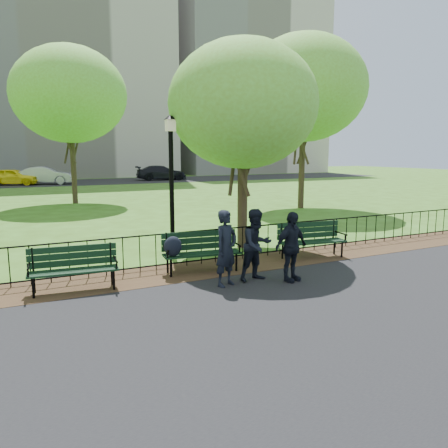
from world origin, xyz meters
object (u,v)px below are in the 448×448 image
lamppost (171,180)px  tree_near_e (243,105)px  sedan_dark (161,173)px  park_bench_main (189,247)px  tree_mid_e (304,88)px  sedan_silver (45,176)px  person_mid (257,245)px  tree_far_c (69,95)px  park_bench_right_a (311,236)px  park_bench_left_a (73,264)px  person_right (291,247)px  person_left (226,248)px  taxi (13,177)px

lamppost → tree_near_e: tree_near_e is taller
sedan_dark → park_bench_main: bearing=170.0°
tree_mid_e → sedan_silver: 25.98m
person_mid → sedan_dark: 35.63m
park_bench_main → tree_far_c: 16.99m
tree_near_e → person_mid: bearing=-113.7°
tree_near_e → person_mid: tree_near_e is taller
tree_mid_e → tree_near_e: bearing=-136.6°
park_bench_main → park_bench_right_a: size_ratio=1.01×
park_bench_left_a → person_mid: bearing=-10.0°
lamppost → tree_mid_e: bearing=35.4°
park_bench_left_a → person_mid: 3.91m
park_bench_left_a → tree_far_c: bearing=87.9°
person_mid → park_bench_right_a: bearing=19.0°
tree_far_c → park_bench_right_a: bearing=-76.5°
park_bench_main → park_bench_right_a: bearing=7.5°
person_right → lamppost: bearing=98.8°
park_bench_main → tree_mid_e: 14.12m
park_bench_right_a → person_right: size_ratio=1.22×
park_bench_main → sedan_dark: sedan_dark is taller
park_bench_left_a → tree_mid_e: bearing=41.8°
tree_far_c → sedan_silver: (-0.26, 15.92, -5.11)m
tree_far_c → sedan_dark: 20.80m
park_bench_left_a → person_mid: (3.75, -1.07, 0.24)m
tree_near_e → person_left: 5.15m
person_mid → tree_far_c: bearing=87.6°
person_left → person_right: bearing=-36.4°
park_bench_left_a → sedan_silver: 32.27m
sedan_silver → sedan_dark: bearing=-68.1°
lamppost → taxi: size_ratio=0.91×
park_bench_right_a → park_bench_left_a: bearing=-171.1°
tree_mid_e → tree_far_c: 12.45m
person_mid → sedan_dark: person_mid is taller
park_bench_right_a → person_left: size_ratio=1.16×
sedan_dark → lamppost: bearing=169.5°
park_bench_left_a → sedan_silver: sedan_silver is taller
tree_far_c → lamppost: bearing=-87.2°
tree_mid_e → person_mid: tree_mid_e is taller
park_bench_right_a → tree_near_e: (-1.01, 2.01, 3.58)m
sedan_silver → tree_near_e: bearing=-158.0°
tree_mid_e → person_right: (-7.93, -10.38, -5.13)m
sedan_dark → park_bench_left_a: bearing=166.1°
park_bench_left_a → person_right: person_right is taller
lamppost → sedan_dark: lamppost is taller
person_left → tree_far_c: bearing=69.3°
lamppost → sedan_silver: bearing=91.8°
park_bench_left_a → tree_near_e: tree_near_e is taller
person_left → person_right: person_left is taller
person_mid → person_right: 0.76m
tree_near_e → taxi: 31.09m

